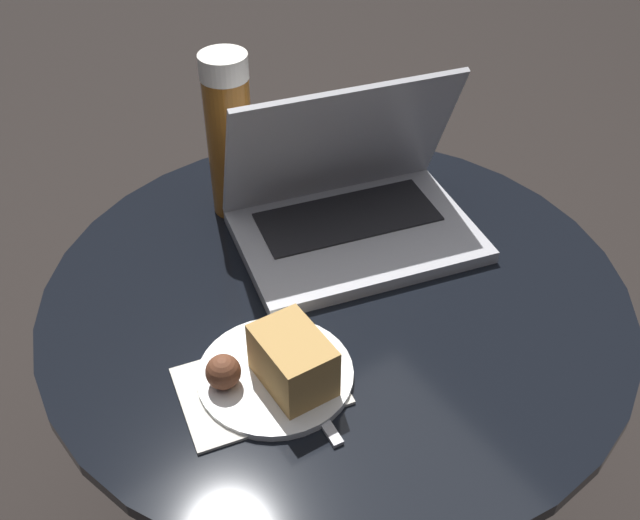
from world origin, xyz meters
TOP-DOWN VIEW (x-y plane):
  - ground_plane at (0.00, 0.00)m, footprint 6.00×6.00m
  - table at (0.00, 0.00)m, footprint 0.75×0.75m
  - napkin at (-0.16, -0.09)m, footprint 0.20×0.16m
  - laptop at (0.09, 0.09)m, footprint 0.36×0.29m
  - beer_glass at (-0.02, 0.23)m, footprint 0.06×0.06m
  - snack_plate at (-0.14, -0.09)m, footprint 0.18×0.18m
  - fork at (-0.12, -0.10)m, footprint 0.04×0.18m

SIDE VIEW (x-z plane):
  - ground_plane at x=0.00m, z-range 0.00..0.00m
  - table at x=0.00m, z-range 0.14..0.66m
  - napkin at x=-0.16m, z-range 0.52..0.52m
  - fork at x=-0.12m, z-range 0.52..0.52m
  - snack_plate at x=-0.14m, z-range 0.51..0.58m
  - laptop at x=0.09m, z-range 0.45..0.67m
  - beer_glass at x=-0.02m, z-range 0.52..0.76m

